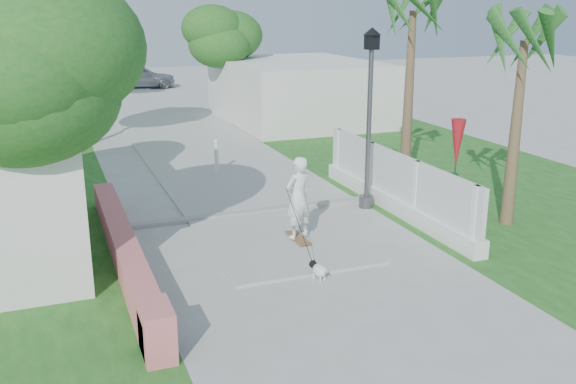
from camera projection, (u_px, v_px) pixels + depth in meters
name	position (u px, v px, depth m)	size (l,w,h in m)	color
ground	(365.00, 323.00, 10.37)	(90.00, 90.00, 0.00)	#B7B7B2
path_strip	(154.00, 120.00, 28.27)	(3.20, 36.00, 0.06)	#B7B7B2
curb	(251.00, 212.00, 15.73)	(6.50, 0.25, 0.10)	#999993
grass_right	(446.00, 170.00, 19.94)	(8.00, 20.00, 0.01)	#205A1C
pink_wall	(127.00, 256.00, 12.33)	(0.45, 8.20, 0.80)	#C96669
lattice_fence	(394.00, 190.00, 15.87)	(0.35, 7.00, 1.50)	white
building_right	(297.00, 91.00, 28.19)	(6.00, 8.00, 2.60)	silver
street_lamp	(369.00, 112.00, 15.61)	(0.44, 0.44, 4.44)	#59595E
bollard	(216.00, 156.00, 19.23)	(0.14, 0.14, 1.09)	white
patio_umbrella	(457.00, 144.00, 15.57)	(0.36, 0.36, 2.30)	#59595E
tree_left_near	(42.00, 77.00, 10.42)	(3.60, 3.60, 5.28)	#4C3826
tree_path_left	(82.00, 38.00, 22.58)	(3.40, 3.40, 5.23)	#4C3826
tree_path_right	(222.00, 38.00, 28.39)	(3.00, 3.00, 4.79)	#4C3826
tree_path_far	(72.00, 28.00, 31.60)	(3.20, 3.20, 5.17)	#4C3826
palm_far	(413.00, 23.00, 16.51)	(1.80, 1.80, 5.30)	brown
palm_near	(523.00, 52.00, 13.98)	(1.80, 1.80, 4.70)	brown
skateboarder	(299.00, 204.00, 13.42)	(0.76, 2.26, 1.90)	brown
dog	(318.00, 269.00, 12.00)	(0.34, 0.48, 0.34)	white
parked_car	(140.00, 77.00, 39.06)	(1.68, 4.17, 1.42)	#AAADB2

